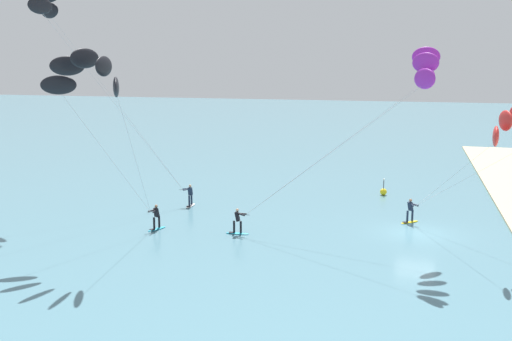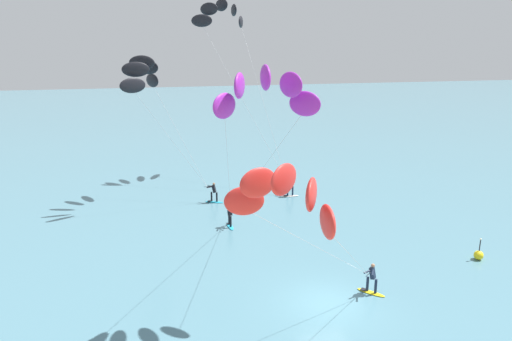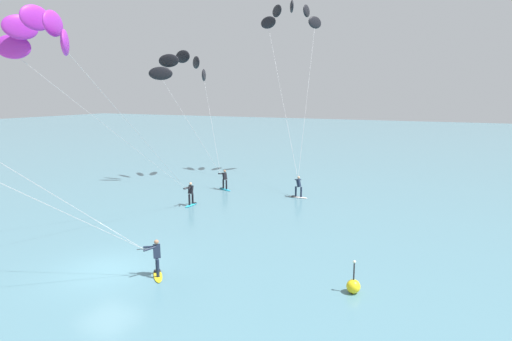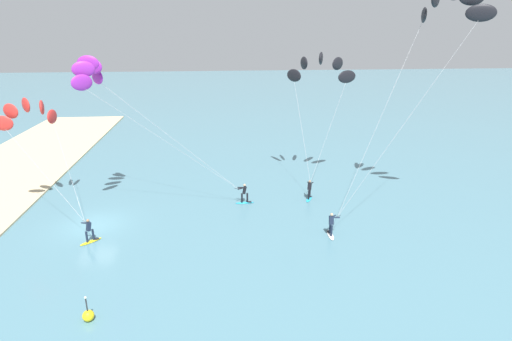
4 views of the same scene
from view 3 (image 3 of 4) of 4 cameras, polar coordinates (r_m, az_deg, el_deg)
ground_plane at (r=20.82m, az=-19.47°, el=-12.50°), size 240.00×240.00×0.00m
kitesurfer_mid_water at (r=22.24m, az=-26.20°, el=15.05°), size 4.83×12.64×11.70m
kitesurfer_far_out at (r=38.56m, az=-9.62°, el=13.23°), size 7.53×5.95×11.62m
kitesurfer_downwind at (r=41.63m, az=4.85°, el=19.49°), size 7.77×10.83×16.40m
marker_buoy at (r=17.94m, az=12.97°, el=-14.90°), size 0.56×0.56×1.38m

